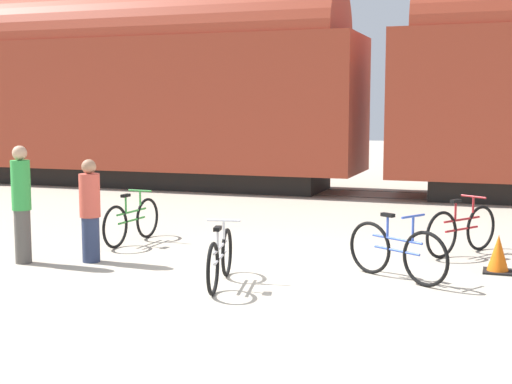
# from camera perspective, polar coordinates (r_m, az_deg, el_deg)

# --- Properties ---
(ground_plane) EXTENTS (80.00, 80.00, 0.00)m
(ground_plane) POSITION_cam_1_polar(r_m,az_deg,el_deg) (9.99, -0.30, -6.84)
(ground_plane) COLOR #B2A893
(freight_train) EXTENTS (55.20, 2.94, 5.68)m
(freight_train) POSITION_cam_1_polar(r_m,az_deg,el_deg) (19.34, 9.67, 8.66)
(freight_train) COLOR black
(freight_train) RESTS_ON ground_plane
(rail_near) EXTENTS (67.20, 0.07, 0.01)m
(rail_near) POSITION_cam_1_polar(r_m,az_deg,el_deg) (18.77, 9.12, -0.43)
(rail_near) COLOR #4C4238
(rail_near) RESTS_ON ground_plane
(rail_far) EXTENTS (67.20, 0.07, 0.01)m
(rail_far) POSITION_cam_1_polar(r_m,az_deg,el_deg) (20.18, 9.84, 0.06)
(rail_far) COLOR #4C4238
(rail_far) RESTS_ON ground_plane
(bicycle_maroon) EXTENTS (1.01, 1.51, 0.93)m
(bicycle_maroon) POSITION_cam_1_polar(r_m,az_deg,el_deg) (11.91, 16.14, -2.94)
(bicycle_maroon) COLOR black
(bicycle_maroon) RESTS_ON ground_plane
(bicycle_silver) EXTENTS (0.48, 1.67, 0.84)m
(bicycle_silver) POSITION_cam_1_polar(r_m,az_deg,el_deg) (9.50, -2.88, -5.34)
(bicycle_silver) COLOR black
(bicycle_silver) RESTS_ON ground_plane
(bicycle_green) EXTENTS (0.46, 1.76, 0.90)m
(bicycle_green) POSITION_cam_1_polar(r_m,az_deg,el_deg) (12.57, -9.90, -2.31)
(bicycle_green) COLOR black
(bicycle_green) RESTS_ON ground_plane
(bicycle_blue) EXTENTS (1.49, 0.94, 0.93)m
(bicycle_blue) POSITION_cam_1_polar(r_m,az_deg,el_deg) (9.95, 11.19, -4.70)
(bicycle_blue) COLOR black
(bicycle_blue) RESTS_ON ground_plane
(person_in_red) EXTENTS (0.31, 0.31, 1.58)m
(person_in_red) POSITION_cam_1_polar(r_m,az_deg,el_deg) (11.11, -13.14, -1.45)
(person_in_red) COLOR #283351
(person_in_red) RESTS_ON ground_plane
(person_in_green) EXTENTS (0.29, 0.29, 1.79)m
(person_in_green) POSITION_cam_1_polar(r_m,az_deg,el_deg) (11.29, -18.25, -0.84)
(person_in_green) COLOR #514C47
(person_in_green) RESTS_ON ground_plane
(traffic_cone) EXTENTS (0.40, 0.40, 0.55)m
(traffic_cone) POSITION_cam_1_polar(r_m,az_deg,el_deg) (10.79, 18.81, -4.80)
(traffic_cone) COLOR black
(traffic_cone) RESTS_ON ground_plane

